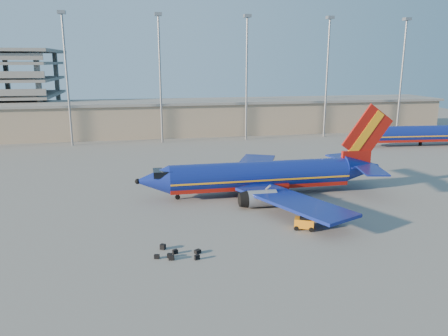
# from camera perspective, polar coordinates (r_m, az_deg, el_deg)

# --- Properties ---
(ground) EXTENTS (220.00, 220.00, 0.00)m
(ground) POSITION_cam_1_polar(r_m,az_deg,el_deg) (58.79, -0.55, -4.43)
(ground) COLOR slate
(ground) RESTS_ON ground
(terminal_building) EXTENTS (122.00, 16.00, 8.50)m
(terminal_building) POSITION_cam_1_polar(r_m,az_deg,el_deg) (115.55, -0.97, 6.81)
(terminal_building) COLOR gray
(terminal_building) RESTS_ON ground
(light_mast_row) EXTENTS (101.60, 1.60, 28.65)m
(light_mast_row) POSITION_cam_1_polar(r_m,az_deg,el_deg) (102.03, -2.61, 13.32)
(light_mast_row) COLOR gray
(light_mast_row) RESTS_ON ground
(aircraft_main) EXTENTS (36.90, 35.55, 12.51)m
(aircraft_main) POSITION_cam_1_polar(r_m,az_deg,el_deg) (61.64, 5.46, -1.04)
(aircraft_main) COLOR navy
(aircraft_main) RESTS_ON ground
(aircraft_second) EXTENTS (34.66, 13.47, 11.73)m
(aircraft_second) POSITION_cam_1_polar(r_m,az_deg,el_deg) (106.91, 24.78, 4.09)
(aircraft_second) COLOR navy
(aircraft_second) RESTS_ON ground
(baggage_tug) EXTENTS (2.51, 2.09, 1.56)m
(baggage_tug) POSITION_cam_1_polar(r_m,az_deg,el_deg) (50.04, 10.44, -7.02)
(baggage_tug) COLOR orange
(baggage_tug) RESTS_ON ground
(luggage_pile) EXTENTS (4.63, 3.49, 0.53)m
(luggage_pile) POSITION_cam_1_polar(r_m,az_deg,el_deg) (43.50, -6.34, -10.99)
(luggage_pile) COLOR black
(luggage_pile) RESTS_ON ground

